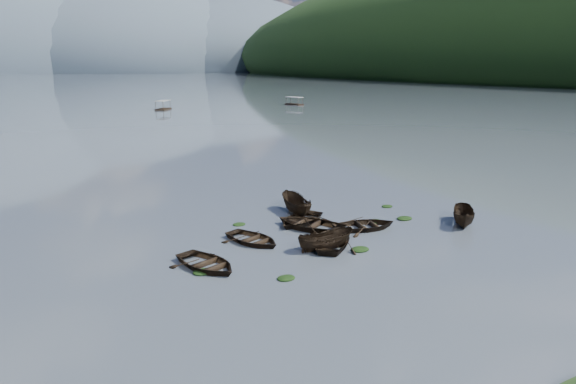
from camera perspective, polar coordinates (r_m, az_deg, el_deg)
ground_plane at (r=29.32m, az=11.54°, el=-8.80°), size 2400.00×2400.00×0.00m
haze_mtn_c at (r=933.87m, az=-19.64°, el=12.54°), size 520.00×520.00×260.00m
haze_mtn_d at (r=980.48m, az=-8.97°, el=13.19°), size 520.00×520.00×220.00m
rowboat_0 at (r=29.79m, az=-9.02°, el=-8.30°), size 4.32×5.15×0.91m
rowboat_1 at (r=33.19m, az=5.02°, el=-5.81°), size 5.72×5.82×0.99m
rowboat_2 at (r=32.26m, az=4.16°, el=-6.39°), size 3.88×1.77×1.45m
rowboat_3 at (r=36.29m, az=2.43°, el=-4.02°), size 5.67×6.14×1.04m
rowboat_4 at (r=36.48m, az=8.54°, el=-4.07°), size 5.06×4.08×0.93m
rowboat_5 at (r=39.13m, az=18.91°, el=-3.44°), size 3.82×3.83×1.52m
rowboat_6 at (r=33.46m, az=-3.94°, el=-5.62°), size 4.19×4.95×0.87m
rowboat_7 at (r=37.40m, az=1.35°, el=-3.46°), size 5.39×4.86×0.92m
rowboat_8 at (r=39.72m, az=0.87°, el=-2.40°), size 2.26×4.47×1.65m
weed_clump_0 at (r=27.97m, az=-0.21°, el=-9.64°), size 1.02×0.83×0.22m
weed_clump_1 at (r=34.66m, az=3.93°, el=-4.92°), size 0.92×0.73×0.20m
weed_clump_2 at (r=32.33m, az=7.99°, el=-6.44°), size 1.21×0.97×0.26m
weed_clump_3 at (r=42.31m, az=10.94°, el=-1.63°), size 0.94×0.79×0.21m
weed_clump_4 at (r=39.24m, az=12.82°, el=-2.97°), size 1.22×0.97×0.25m
weed_clump_5 at (r=29.13m, az=-9.41°, el=-8.85°), size 1.17×0.95×0.25m
weed_clump_6 at (r=37.11m, az=-5.46°, el=-3.66°), size 0.95×0.79×0.20m
weed_clump_7 at (r=37.98m, az=9.56°, el=-3.38°), size 1.26×1.01×0.28m
pontoon_centre at (r=135.39m, az=-13.69°, el=8.87°), size 5.35×6.11×2.22m
pontoon_right at (r=147.89m, az=0.70°, el=9.66°), size 3.71×5.93×2.11m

